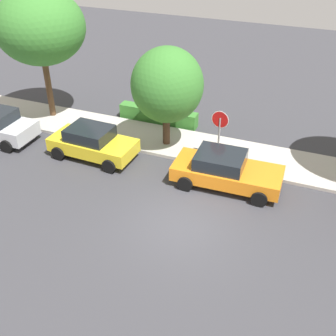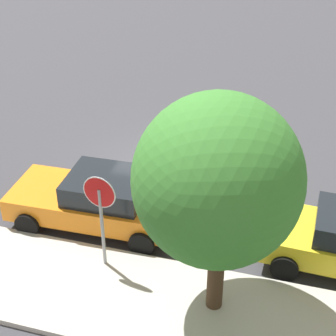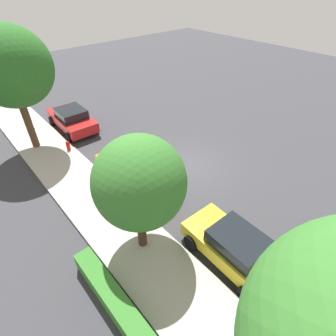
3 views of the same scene
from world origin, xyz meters
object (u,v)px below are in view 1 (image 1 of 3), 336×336
Objects in this scene: street_tree_near_corner at (40,27)px; parked_car_orange at (225,170)px; stop_sign at (220,128)px; parked_car_yellow at (92,142)px; street_tree_far at (167,85)px.

parked_car_orange is at bearing -14.70° from street_tree_near_corner.
stop_sign is 0.38× the size of street_tree_near_corner.
stop_sign is at bearing 116.03° from parked_car_orange.
stop_sign reaches higher than parked_car_yellow.
parked_car_orange is at bearing -63.97° from stop_sign.
parked_car_orange is 4.61m from street_tree_far.
stop_sign is 5.79m from parked_car_yellow.
street_tree_far is at bearing -5.84° from street_tree_near_corner.
street_tree_far is at bearing 149.50° from parked_car_orange.
street_tree_near_corner is (-4.03, 2.73, 4.10)m from parked_car_yellow.
stop_sign is 2.04m from parked_car_orange.
street_tree_near_corner is (-9.49, 1.10, 3.09)m from stop_sign.
stop_sign is 0.64× the size of parked_car_yellow.
parked_car_orange is 0.92× the size of street_tree_far.
stop_sign is 0.52× the size of street_tree_far.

